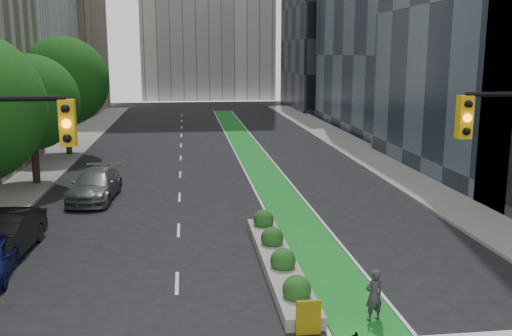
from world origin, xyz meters
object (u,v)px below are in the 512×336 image
object	(u,v)px
median_planter	(278,258)
cyclist	(374,295)
parked_car_left_far	(95,185)
parked_car_left_mid	(4,235)

from	to	relation	value
median_planter	cyclist	size ratio (longest dim) A/B	6.43
median_planter	cyclist	world-z (taller)	cyclist
parked_car_left_far	parked_car_left_mid	bearing A→B (deg)	-100.41
median_planter	parked_car_left_mid	world-z (taller)	parked_car_left_mid
median_planter	parked_car_left_mid	xyz separation A→B (m)	(-10.39, 2.56, 0.48)
cyclist	parked_car_left_far	bearing A→B (deg)	-73.38
median_planter	parked_car_left_far	distance (m)	13.76
parked_car_left_mid	cyclist	bearing A→B (deg)	-26.05
parked_car_left_mid	parked_car_left_far	xyz separation A→B (m)	(2.19, 8.48, -0.06)
median_planter	cyclist	bearing A→B (deg)	-65.21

